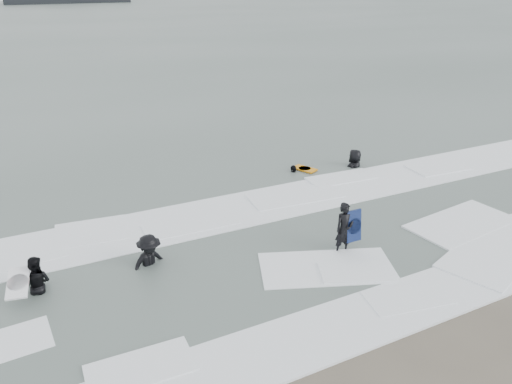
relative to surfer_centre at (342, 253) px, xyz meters
name	(u,v)px	position (x,y,z in m)	size (l,w,h in m)	color
ground	(345,307)	(-1.44, -2.18, 0.00)	(320.00, 320.00, 0.00)	brown
sea	(47,24)	(-1.44, 77.82, 0.06)	(320.00, 320.00, 0.00)	#47544C
surfer_centre	(342,253)	(0.00, 0.00, 0.00)	(0.59, 0.39, 1.61)	black
surfer_wading	(39,292)	(-8.14, 1.79, 0.00)	(0.76, 0.59, 1.57)	black
surfer_breaker	(151,267)	(-5.24, 1.71, 0.00)	(1.18, 0.68, 1.83)	black
surfer_right_near	(294,173)	(1.87, 6.12, 0.00)	(0.87, 0.36, 1.49)	black
surfer_right_far	(354,167)	(4.50, 5.59, 0.00)	(0.94, 0.61, 1.92)	black
surf_foam	(275,239)	(-1.44, 1.52, 0.04)	(30.03, 9.06, 0.09)	white
bodyboards	(244,216)	(-1.99, 2.56, 0.50)	(11.67, 6.78, 1.25)	#0E1A44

